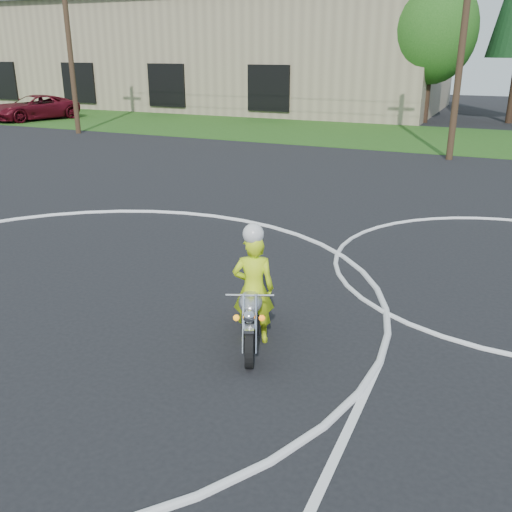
% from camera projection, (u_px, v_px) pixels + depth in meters
% --- Properties ---
extents(grass_strip, '(120.00, 10.00, 0.02)m').
position_uv_depth(grass_strip, '(367.00, 135.00, 31.47)').
color(grass_strip, '#1E4714').
rests_on(grass_strip, ground).
extents(course_markings, '(19.05, 19.05, 0.12)m').
position_uv_depth(course_markings, '(201.00, 289.00, 11.19)').
color(course_markings, silver).
rests_on(course_markings, ground).
extents(primary_motorcycle, '(0.97, 1.92, 1.07)m').
position_uv_depth(primary_motorcycle, '(251.00, 315.00, 8.92)').
color(primary_motorcycle, black).
rests_on(primary_motorcycle, ground).
extents(rider_primary_grp, '(0.77, 0.65, 1.98)m').
position_uv_depth(rider_primary_grp, '(253.00, 286.00, 8.89)').
color(rider_primary_grp, '#D1F219').
rests_on(rider_primary_grp, ground).
extents(pickup_grp, '(4.32, 6.28, 1.60)m').
position_uv_depth(pickup_grp, '(34.00, 108.00, 37.86)').
color(pickup_grp, '#500914').
rests_on(pickup_grp, ground).
extents(traffic_cones, '(16.80, 11.17, 0.30)m').
position_uv_depth(traffic_cones, '(342.00, 344.00, 8.82)').
color(traffic_cones, red).
rests_on(traffic_cones, ground).
extents(warehouse, '(41.00, 17.00, 8.30)m').
position_uv_depth(warehouse, '(197.00, 53.00, 48.10)').
color(warehouse, tan).
rests_on(warehouse, ground).
extents(utility_poles, '(41.60, 1.12, 10.00)m').
position_uv_depth(utility_poles, '(464.00, 29.00, 22.64)').
color(utility_poles, '#473321').
rests_on(utility_poles, ground).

